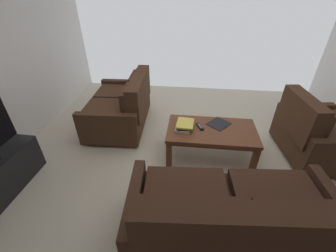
{
  "coord_description": "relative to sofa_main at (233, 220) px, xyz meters",
  "views": [
    {
      "loc": [
        0.1,
        2.22,
        2.04
      ],
      "look_at": [
        0.33,
        0.11,
        0.62
      ],
      "focal_mm": 23.35,
      "sensor_mm": 36.0,
      "label": 1
    }
  ],
  "objects": [
    {
      "name": "loveseat_near",
      "position": [
        1.5,
        -1.86,
        -0.01
      ],
      "size": [
        0.94,
        1.33,
        0.86
      ],
      "color": "black",
      "rests_on": "ground"
    },
    {
      "name": "sofa_main",
      "position": [
        0.0,
        0.0,
        0.0
      ],
      "size": [
        1.83,
        0.96,
        0.86
      ],
      "color": "black",
      "rests_on": "ground"
    },
    {
      "name": "ground_plane",
      "position": [
        0.32,
        -1.07,
        -0.37
      ],
      "size": [
        5.03,
        4.94,
        0.01
      ],
      "primitive_type": "cube",
      "color": "beige"
    },
    {
      "name": "tv_remote",
      "position": [
        0.27,
        -1.24,
        0.1
      ],
      "size": [
        0.11,
        0.16,
        0.02
      ],
      "color": "black",
      "rests_on": "coffee_table"
    },
    {
      "name": "book_stack",
      "position": [
        0.47,
        -1.21,
        0.13
      ],
      "size": [
        0.24,
        0.29,
        0.08
      ],
      "color": "silver",
      "rests_on": "coffee_table"
    },
    {
      "name": "coffee_table",
      "position": [
        0.12,
        -1.21,
        0.02
      ],
      "size": [
        1.14,
        0.63,
        0.45
      ],
      "color": "brown",
      "rests_on": "ground"
    },
    {
      "name": "armchair_side",
      "position": [
        -1.23,
        -1.39,
        0.01
      ],
      "size": [
        0.92,
        1.04,
        0.89
      ],
      "color": "black",
      "rests_on": "ground"
    },
    {
      "name": "loose_magazine",
      "position": [
        0.02,
        -1.35,
        0.09
      ],
      "size": [
        0.35,
        0.36,
        0.01
      ],
      "primitive_type": "cube",
      "rotation": [
        0.0,
        0.0,
        2.44
      ],
      "color": "black",
      "rests_on": "coffee_table"
    }
  ]
}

